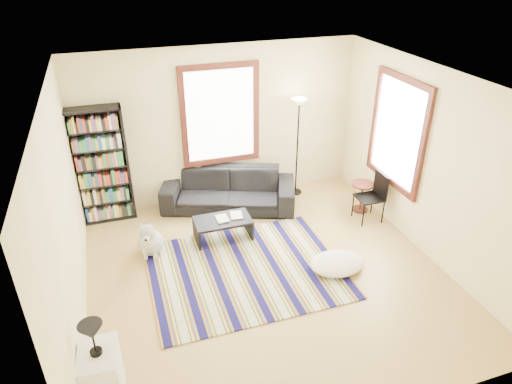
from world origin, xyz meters
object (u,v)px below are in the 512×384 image
object	(u,v)px
floor_lamp	(297,148)
folding_chair	(369,198)
bookshelf	(101,166)
coffee_table	(223,229)
side_table	(361,197)
floor_cushion	(337,263)
white_cabinet	(102,377)
sofa	(229,190)
dog	(150,236)

from	to	relation	value
floor_lamp	folding_chair	xyz separation A→B (m)	(0.80, -1.29, -0.50)
bookshelf	coffee_table	world-z (taller)	bookshelf
side_table	floor_cushion	bearing A→B (deg)	-130.40
floor_lamp	side_table	distance (m)	1.46
side_table	white_cabinet	xyz separation A→B (m)	(-4.50, -2.61, 0.08)
bookshelf	floor_cushion	world-z (taller)	bookshelf
side_table	white_cabinet	size ratio (longest dim) A/B	0.77
sofa	white_cabinet	bearing A→B (deg)	-102.63
sofa	folding_chair	size ratio (longest dim) A/B	2.73
sofa	white_cabinet	distance (m)	4.18
floor_cushion	dog	distance (m)	2.86
bookshelf	white_cabinet	distance (m)	3.82
coffee_table	floor_cushion	distance (m)	1.91
floor_cushion	white_cabinet	bearing A→B (deg)	-159.81
white_cabinet	folding_chair	bearing A→B (deg)	31.25
floor_cushion	coffee_table	bearing A→B (deg)	136.74
coffee_table	side_table	world-z (taller)	side_table
bookshelf	side_table	xyz separation A→B (m)	(4.29, -1.15, -0.73)
white_cabinet	dog	world-z (taller)	white_cabinet
coffee_table	floor_lamp	size ratio (longest dim) A/B	0.48
sofa	folding_chair	world-z (taller)	folding_chair
coffee_table	floor_lamp	bearing A→B (deg)	31.80
floor_lamp	folding_chair	distance (m)	1.60
bookshelf	white_cabinet	world-z (taller)	bookshelf
floor_cushion	folding_chair	size ratio (longest dim) A/B	0.95
floor_cushion	floor_lamp	size ratio (longest dim) A/B	0.44
dog	side_table	bearing A→B (deg)	13.62
bookshelf	dog	xyz separation A→B (m)	(0.57, -1.26, -0.69)
bookshelf	coffee_table	size ratio (longest dim) A/B	2.22
floor_lamp	dog	bearing A→B (deg)	-159.25
folding_chair	dog	bearing A→B (deg)	177.38
bookshelf	coffee_table	distance (m)	2.27
coffee_table	floor_lamp	distance (m)	2.16
coffee_table	floor_cushion	bearing A→B (deg)	-43.26
floor_cushion	side_table	distance (m)	1.83
bookshelf	coffee_table	bearing A→B (deg)	-35.60
side_table	dog	distance (m)	3.73
bookshelf	side_table	bearing A→B (deg)	-15.01
sofa	white_cabinet	xyz separation A→B (m)	(-2.30, -3.49, 0.01)
white_cabinet	dog	distance (m)	2.62
folding_chair	dog	xyz separation A→B (m)	(-3.68, 0.21, -0.12)
folding_chair	side_table	bearing A→B (deg)	81.49
coffee_table	floor_lamp	world-z (taller)	floor_lamp
coffee_table	folding_chair	world-z (taller)	folding_chair
coffee_table	side_table	size ratio (longest dim) A/B	1.67
sofa	side_table	bearing A→B (deg)	-1.10
dog	folding_chair	bearing A→B (deg)	8.77
coffee_table	bookshelf	bearing A→B (deg)	144.40
floor_lamp	coffee_table	bearing A→B (deg)	-148.20
side_table	folding_chair	xyz separation A→B (m)	(-0.05, -0.31, 0.16)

